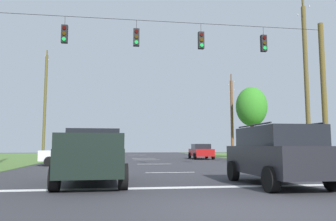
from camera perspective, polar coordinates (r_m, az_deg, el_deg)
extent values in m
plane|color=#333338|center=(7.43, 12.21, -16.34)|extent=(120.00, 120.00, 0.00)
cube|color=white|center=(11.01, 5.18, -13.04)|extent=(16.14, 0.45, 0.01)
cube|color=white|center=(16.88, 0.36, -10.64)|extent=(2.50, 0.15, 0.01)
cube|color=white|center=(24.56, -2.39, -9.21)|extent=(2.50, 0.15, 0.01)
cube|color=white|center=(31.97, -3.77, -8.48)|extent=(2.50, 0.15, 0.01)
cube|color=white|center=(35.41, -4.22, -8.24)|extent=(2.50, 0.15, 0.01)
cube|color=white|center=(48.32, -5.31, -7.66)|extent=(2.50, 0.15, 0.01)
cylinder|color=brown|center=(20.99, 25.32, 2.46)|extent=(0.30, 0.30, 8.50)
cylinder|color=black|center=(18.69, -0.57, 15.09)|extent=(18.49, 0.02, 0.02)
cylinder|color=black|center=(18.69, -17.36, 14.57)|extent=(0.02, 0.02, 0.49)
cube|color=black|center=(18.45, -17.43, 12.47)|extent=(0.32, 0.24, 0.95)
cylinder|color=#310503|center=(18.41, -17.47, 13.48)|extent=(0.20, 0.04, 0.20)
cylinder|color=#352203|center=(18.31, -17.50, 12.59)|extent=(0.20, 0.04, 0.20)
cylinder|color=green|center=(18.22, -17.53, 11.70)|extent=(0.20, 0.04, 0.20)
cylinder|color=black|center=(18.47, -5.47, 14.56)|extent=(0.02, 0.02, 0.49)
cube|color=black|center=(18.23, -5.49, 12.44)|extent=(0.32, 0.24, 0.95)
cylinder|color=#310503|center=(18.19, -5.46, 13.46)|extent=(0.20, 0.04, 0.20)
cylinder|color=#352203|center=(18.09, -5.47, 12.56)|extent=(0.20, 0.04, 0.20)
cylinder|color=green|center=(18.00, -5.48, 11.66)|extent=(0.20, 0.04, 0.20)
cylinder|color=black|center=(18.96, 5.70, 14.01)|extent=(0.02, 0.02, 0.49)
cube|color=black|center=(18.72, 5.73, 11.93)|extent=(0.32, 0.24, 0.95)
cylinder|color=#310503|center=(18.69, 5.83, 12.92)|extent=(0.20, 0.04, 0.20)
cylinder|color=#352203|center=(18.59, 5.84, 12.05)|extent=(0.20, 0.04, 0.20)
cylinder|color=green|center=(18.50, 5.85, 11.17)|extent=(0.20, 0.04, 0.20)
cylinder|color=black|center=(20.11, 16.12, 13.03)|extent=(0.02, 0.02, 0.49)
cube|color=black|center=(19.89, 16.18, 11.06)|extent=(0.32, 0.24, 0.95)
cylinder|color=#310503|center=(19.86, 16.32, 11.99)|extent=(0.20, 0.04, 0.20)
cylinder|color=#352203|center=(19.77, 16.35, 11.16)|extent=(0.20, 0.04, 0.20)
cylinder|color=green|center=(19.68, 16.38, 10.32)|extent=(0.20, 0.04, 0.20)
cube|color=black|center=(12.17, -12.88, -8.37)|extent=(2.19, 5.47, 0.85)
cube|color=black|center=(12.80, -12.67, -4.78)|extent=(1.92, 1.96, 0.70)
cube|color=black|center=(10.89, -18.08, -5.09)|extent=(0.18, 2.38, 0.45)
cube|color=black|center=(10.80, -8.11, -5.32)|extent=(0.18, 2.38, 0.45)
cube|color=black|center=(9.51, -13.49, -5.11)|extent=(1.96, 0.17, 0.45)
cylinder|color=black|center=(14.09, -16.71, -9.67)|extent=(0.31, 0.81, 0.80)
cylinder|color=black|center=(14.02, -8.44, -9.88)|extent=(0.31, 0.81, 0.80)
cylinder|color=black|center=(10.46, -18.97, -10.92)|extent=(0.31, 0.81, 0.80)
cylinder|color=black|center=(10.36, -7.75, -11.25)|extent=(0.31, 0.81, 0.80)
cube|color=black|center=(11.99, 18.16, -8.11)|extent=(1.99, 4.82, 0.95)
cube|color=black|center=(11.85, 18.35, -4.26)|extent=(1.83, 3.22, 0.65)
cylinder|color=black|center=(11.52, 14.48, -2.47)|extent=(0.07, 2.72, 0.05)
cylinder|color=black|center=(12.26, 21.86, -2.43)|extent=(0.07, 2.72, 0.05)
cylinder|color=black|center=(13.16, 11.19, -10.17)|extent=(0.27, 0.76, 0.76)
cylinder|color=black|center=(13.91, 18.92, -9.73)|extent=(0.27, 0.76, 0.76)
cylinder|color=black|center=(10.13, 17.29, -11.26)|extent=(0.27, 0.76, 0.76)
cylinder|color=black|center=(11.09, 26.62, -10.43)|extent=(0.27, 0.76, 0.76)
cube|color=silver|center=(23.78, -15.98, -7.48)|extent=(4.31, 1.82, 0.70)
cube|color=black|center=(23.77, -15.94, -6.03)|extent=(2.11, 1.63, 0.50)
cylinder|color=black|center=(24.54, -12.40, -8.34)|extent=(0.64, 0.22, 0.64)
cylinder|color=black|center=(22.74, -12.74, -8.52)|extent=(0.64, 0.22, 0.64)
cylinder|color=black|center=(24.91, -18.99, -8.12)|extent=(0.64, 0.22, 0.64)
cylinder|color=black|center=(23.14, -19.83, -8.27)|extent=(0.64, 0.22, 0.64)
cube|color=silver|center=(26.21, 19.25, -7.23)|extent=(2.20, 4.45, 0.70)
cube|color=black|center=(26.20, 19.20, -5.91)|extent=(1.81, 2.24, 0.50)
cylinder|color=black|center=(26.97, 16.00, -8.03)|extent=(0.28, 0.66, 0.64)
cylinder|color=black|center=(27.90, 19.24, -7.86)|extent=(0.28, 0.66, 0.64)
cylinder|color=black|center=(24.54, 19.31, -8.14)|extent=(0.28, 0.66, 0.64)
cylinder|color=black|center=(25.56, 22.73, -7.92)|extent=(0.28, 0.66, 0.64)
cube|color=maroon|center=(33.85, 5.71, -7.20)|extent=(1.94, 4.36, 0.70)
cube|color=black|center=(33.84, 5.70, -6.19)|extent=(1.69, 2.15, 0.50)
cylinder|color=black|center=(35.08, 3.77, -7.75)|extent=(0.24, 0.65, 0.64)
cylinder|color=black|center=(35.44, 6.67, -7.71)|extent=(0.24, 0.65, 0.64)
cylinder|color=black|center=(32.29, 4.67, -7.89)|extent=(0.24, 0.65, 0.64)
cylinder|color=black|center=(32.68, 7.80, -7.83)|extent=(0.24, 0.65, 0.64)
cylinder|color=brown|center=(24.17, 22.81, 4.17)|extent=(0.30, 0.30, 10.90)
cube|color=brown|center=(25.52, 22.32, 15.40)|extent=(0.12, 0.12, 1.82)
cylinder|color=#B2B7BC|center=(26.15, 21.47, 15.12)|extent=(0.08, 0.08, 0.12)
cylinder|color=#B2B7BC|center=(24.99, 23.19, 16.20)|extent=(0.08, 0.08, 0.12)
cylinder|color=brown|center=(38.07, 10.98, -1.41)|extent=(0.31, 0.31, 8.76)
cube|color=brown|center=(38.59, 10.86, 4.49)|extent=(0.12, 0.12, 2.40)
cylinder|color=#B2B7BC|center=(39.51, 10.40, 4.41)|extent=(0.08, 0.08, 0.12)
cylinder|color=#B2B7BC|center=(37.73, 11.34, 4.93)|extent=(0.08, 0.08, 0.12)
cube|color=brown|center=(38.44, 10.89, 3.17)|extent=(0.12, 0.12, 2.20)
cylinder|color=#B2B7BC|center=(39.28, 10.46, 3.14)|extent=(0.08, 0.08, 0.12)
cylinder|color=#B2B7BC|center=(37.64, 11.33, 3.56)|extent=(0.08, 0.08, 0.12)
cylinder|color=brown|center=(36.58, -20.48, 0.71)|extent=(0.29, 0.29, 10.86)
cube|color=brown|center=(37.48, -20.20, 8.37)|extent=(0.12, 0.12, 1.88)
cylinder|color=#B2B7BC|center=(38.22, -19.96, 8.27)|extent=(0.08, 0.08, 0.12)
cylinder|color=#B2B7BC|center=(36.80, -20.43, 8.84)|extent=(0.08, 0.08, 0.12)
cylinder|color=brown|center=(36.60, 14.35, -4.57)|extent=(0.34, 0.34, 4.39)
ellipsoid|color=#348425|center=(36.83, 14.21, 0.66)|extent=(3.35, 3.35, 4.26)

